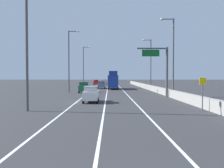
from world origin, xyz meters
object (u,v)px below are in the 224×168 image
object	(u,v)px
lamp_post_right_third	(150,61)
car_green_4	(84,87)
overhead_sign_gantry	(162,66)
lamp_post_right_second	(172,52)
car_gray_0	(102,85)
speed_advisory_sign	(203,91)
car_red_2	(96,82)
car_silver_3	(104,82)
car_white_1	(91,94)
box_truck	(113,81)
lamp_post_left_near	(29,35)
lamp_post_left_far	(84,64)
lamp_post_left_mid	(70,57)

from	to	relation	value
lamp_post_right_third	car_green_4	bearing A→B (deg)	-140.23
overhead_sign_gantry	lamp_post_right_second	xyz separation A→B (m)	(1.67, 0.80, 2.08)
car_gray_0	overhead_sign_gantry	bearing A→B (deg)	-68.75
car_green_4	speed_advisory_sign	bearing A→B (deg)	-62.22
overhead_sign_gantry	lamp_post_right_third	bearing A→B (deg)	85.23
lamp_post_right_third	lamp_post_right_second	bearing A→B (deg)	-90.53
lamp_post_right_second	overhead_sign_gantry	bearing A→B (deg)	-154.48
car_red_2	car_silver_3	distance (m)	5.88
car_gray_0	car_white_1	size ratio (longest dim) A/B	1.03
overhead_sign_gantry	box_truck	xyz separation A→B (m)	(-6.99, 23.37, -2.68)
car_red_2	lamp_post_left_near	bearing A→B (deg)	-91.75
lamp_post_left_far	car_red_2	world-z (taller)	lamp_post_left_far
lamp_post_right_third	car_red_2	world-z (taller)	lamp_post_right_third
car_white_1	lamp_post_right_second	bearing A→B (deg)	34.43
lamp_post_right_second	car_silver_3	distance (m)	60.84
lamp_post_right_second	lamp_post_left_mid	distance (m)	20.12
car_gray_0	car_red_2	world-z (taller)	car_gray_0
lamp_post_left_far	car_white_1	distance (m)	44.99
speed_advisory_sign	lamp_post_left_near	xyz separation A→B (m)	(-15.47, 0.14, 5.04)
overhead_sign_gantry	car_green_4	world-z (taller)	overhead_sign_gantry
overhead_sign_gantry	car_gray_0	size ratio (longest dim) A/B	1.72
lamp_post_left_far	box_truck	distance (m)	16.77
lamp_post_right_third	box_truck	bearing A→B (deg)	173.54
lamp_post_right_third	car_silver_3	xyz separation A→B (m)	(-11.83, 37.85, -5.86)
car_white_1	box_truck	bearing A→B (deg)	84.18
lamp_post_left_near	car_white_1	world-z (taller)	lamp_post_left_near
overhead_sign_gantry	speed_advisory_sign	xyz separation A→B (m)	(0.44, -14.92, -2.96)
lamp_post_right_third	car_gray_0	bearing A→B (deg)	165.23
lamp_post_left_near	car_red_2	size ratio (longest dim) A/B	2.74
lamp_post_right_second	car_green_4	xyz separation A→B (m)	(-14.45, 9.38, -5.80)
lamp_post_left_far	car_gray_0	world-z (taller)	lamp_post_left_far
speed_advisory_sign	lamp_post_left_far	bearing A→B (deg)	107.11
lamp_post_left_near	car_silver_3	size ratio (longest dim) A/B	2.64
lamp_post_left_near	car_red_2	world-z (taller)	lamp_post_left_near
car_gray_0	car_white_1	xyz separation A→B (m)	(-0.20, -32.76, 0.03)
overhead_sign_gantry	lamp_post_left_far	world-z (taller)	lamp_post_left_far
car_silver_3	box_truck	distance (m)	36.98
overhead_sign_gantry	lamp_post_right_third	size ratio (longest dim) A/B	0.62
speed_advisory_sign	car_silver_3	distance (m)	75.86
car_white_1	car_red_2	bearing A→B (deg)	92.55
lamp_post_left_near	box_truck	world-z (taller)	lamp_post_left_near
lamp_post_left_mid	car_white_1	world-z (taller)	lamp_post_left_mid
lamp_post_right_third	car_white_1	bearing A→B (deg)	-112.00
speed_advisory_sign	lamp_post_right_second	world-z (taller)	lamp_post_right_second
overhead_sign_gantry	car_green_4	bearing A→B (deg)	141.46
car_white_1	car_red_2	size ratio (longest dim) A/B	0.96
overhead_sign_gantry	lamp_post_left_mid	bearing A→B (deg)	144.55
overhead_sign_gantry	lamp_post_left_mid	world-z (taller)	lamp_post_left_mid
lamp_post_right_second	box_truck	size ratio (longest dim) A/B	1.28
overhead_sign_gantry	lamp_post_left_mid	distance (m)	19.27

